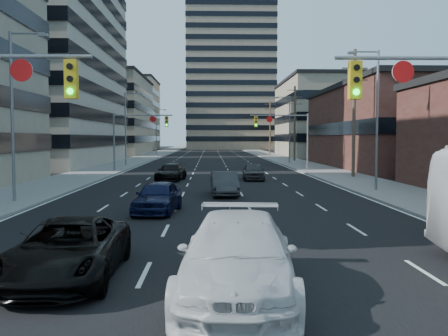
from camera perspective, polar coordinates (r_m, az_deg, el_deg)
road_surface at (r=136.57m, az=-1.54°, el=2.01°), size 18.00×300.00×0.02m
sidewalk_left at (r=137.04m, az=-6.35°, el=2.02°), size 5.00×300.00×0.15m
sidewalk_right at (r=137.06m, az=3.28°, el=2.04°), size 5.00×300.00×0.15m
office_left_mid at (r=72.52m, az=-23.83°, el=11.52°), size 26.00×34.00×28.00m
office_left_far at (r=109.26m, az=-14.28°, el=5.73°), size 20.00×30.00×16.00m
storefront_right_mid at (r=61.46m, az=21.58°, el=4.18°), size 20.00×30.00×9.00m
office_right_far at (r=97.87m, az=13.35°, el=5.44°), size 22.00×28.00×14.00m
apartment_tower at (r=158.71m, az=0.66°, el=12.72°), size 26.00×26.00×58.00m
bg_block_left at (r=149.30m, az=-12.41°, el=5.89°), size 24.00×24.00×20.00m
bg_block_right at (r=140.27m, az=11.69°, el=4.42°), size 22.00×22.00×12.00m
signal_far_left at (r=52.08m, az=-9.96°, el=4.32°), size 6.09×0.33×6.00m
signal_far_right at (r=52.11m, az=7.05°, el=4.35°), size 6.09×0.33×6.00m
utility_pole_block at (r=44.33m, az=14.64°, el=6.33°), size 2.20×0.28×11.00m
utility_pole_midblock at (r=73.60m, az=8.09°, el=5.22°), size 2.20×0.28×11.00m
utility_pole_distant at (r=103.29m, az=5.28°, el=4.73°), size 2.20×0.28×11.00m
streetlight_left_near at (r=28.47m, az=-22.77°, el=6.37°), size 2.03×0.22×9.00m
streetlight_left_mid at (r=62.39m, az=-11.05°, el=4.85°), size 2.03×0.22×9.00m
streetlight_left_far at (r=97.08m, az=-7.65°, el=4.36°), size 2.03×0.22×9.00m
streetlight_right_near at (r=33.25m, az=16.85°, el=6.03°), size 2.03×0.22×9.00m
streetlight_right_far at (r=67.36m, az=7.37°, el=4.78°), size 2.03×0.22×9.00m
black_pickup at (r=12.97m, az=-17.41°, el=-8.90°), size 2.53×5.34×1.47m
white_van at (r=11.06m, az=1.57°, el=-10.11°), size 2.92×6.24×1.76m
sedan_blue at (r=23.28m, az=-7.59°, el=-3.29°), size 2.26×4.59×1.50m
sedan_grey_center at (r=30.01m, az=0.03°, el=-1.81°), size 1.70×4.42×1.44m
sedan_black_far at (r=40.62m, az=-6.06°, el=-0.49°), size 2.56×4.98×1.38m
sedan_grey_right at (r=41.08m, az=3.36°, el=-0.39°), size 1.79×4.25×1.44m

